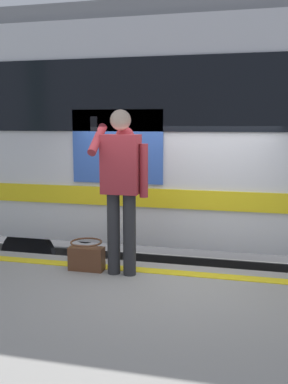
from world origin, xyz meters
TOP-DOWN VIEW (x-y plane):
  - ground_plane at (0.00, 0.00)m, footprint 23.63×23.63m
  - safety_line at (0.00, 0.30)m, footprint 12.57×0.16m
  - track_rail_near at (0.00, -1.16)m, footprint 16.67×0.08m
  - track_rail_far at (0.00, -2.59)m, footprint 16.67×0.08m
  - train_carriage at (-0.99, -1.87)m, footprint 9.87×2.90m
  - passenger at (0.42, 0.45)m, footprint 0.57×0.55m
  - handbag at (0.85, 0.44)m, footprint 0.40×0.36m

SIDE VIEW (x-z plane):
  - ground_plane at x=0.00m, z-range 0.00..0.00m
  - track_rail_near at x=0.00m, z-range 0.00..0.16m
  - track_rail_far at x=0.00m, z-range 0.00..0.16m
  - safety_line at x=0.00m, z-range 0.89..0.90m
  - handbag at x=0.85m, z-range 0.88..1.21m
  - passenger at x=0.42m, z-range 1.05..2.84m
  - train_carriage at x=-0.99m, z-range 0.54..4.43m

